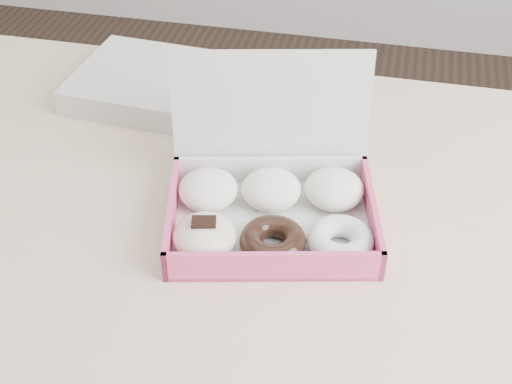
# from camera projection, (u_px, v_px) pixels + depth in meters

# --- Properties ---
(table) EXTENTS (1.20, 0.80, 0.75)m
(table) POSITION_uv_depth(u_px,v_px,m) (187.00, 235.00, 1.08)
(table) COLOR #CFB588
(table) RESTS_ON ground
(donut_box) EXTENTS (0.32, 0.29, 0.20)m
(donut_box) POSITION_uv_depth(u_px,v_px,m) (270.00, 202.00, 0.96)
(donut_box) COLOR silver
(donut_box) RESTS_ON table
(newspapers) EXTENTS (0.29, 0.24, 0.04)m
(newspapers) POSITION_uv_depth(u_px,v_px,m) (157.00, 84.00, 1.22)
(newspapers) COLOR white
(newspapers) RESTS_ON table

